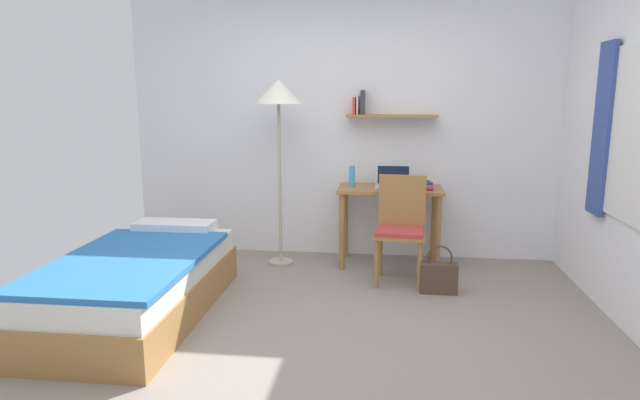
# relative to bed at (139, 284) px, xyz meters

# --- Properties ---
(ground_plane) EXTENTS (5.28, 5.28, 0.00)m
(ground_plane) POSITION_rel_bed_xyz_m (1.45, -0.24, -0.24)
(ground_plane) COLOR gray
(wall_back) EXTENTS (4.40, 0.27, 2.60)m
(wall_back) POSITION_rel_bed_xyz_m (1.45, 1.78, 1.06)
(wall_back) COLOR white
(wall_back) RESTS_ON ground_plane
(bed) EXTENTS (0.98, 1.91, 0.54)m
(bed) POSITION_rel_bed_xyz_m (0.00, 0.00, 0.00)
(bed) COLOR #9E703D
(bed) RESTS_ON ground_plane
(desk) EXTENTS (0.97, 0.51, 0.75)m
(desk) POSITION_rel_bed_xyz_m (1.84, 1.46, 0.35)
(desk) COLOR #9E703D
(desk) RESTS_ON ground_plane
(desk_chair) EXTENTS (0.46, 0.44, 0.92)m
(desk_chair) POSITION_rel_bed_xyz_m (1.93, 0.99, 0.27)
(desk_chair) COLOR #9E703D
(desk_chair) RESTS_ON ground_plane
(standing_lamp) EXTENTS (0.43, 0.43, 1.75)m
(standing_lamp) POSITION_rel_bed_xyz_m (0.80, 1.36, 1.32)
(standing_lamp) COLOR #B2A893
(standing_lamp) RESTS_ON ground_plane
(laptop) EXTENTS (0.34, 0.21, 0.21)m
(laptop) POSITION_rel_bed_xyz_m (1.87, 1.49, 0.57)
(laptop) COLOR #B7BABF
(laptop) RESTS_ON desk
(water_bottle) EXTENTS (0.06, 0.06, 0.20)m
(water_bottle) POSITION_rel_bed_xyz_m (1.48, 1.47, 0.61)
(water_bottle) COLOR #4C99DB
(water_bottle) RESTS_ON desk
(book_stack) EXTENTS (0.19, 0.25, 0.07)m
(book_stack) POSITION_rel_bed_xyz_m (2.15, 1.43, 0.54)
(book_stack) COLOR #D13D38
(book_stack) RESTS_ON desk
(handbag) EXTENTS (0.30, 0.11, 0.41)m
(handbag) POSITION_rel_bed_xyz_m (2.25, 0.72, -0.10)
(handbag) COLOR #4C382D
(handbag) RESTS_ON ground_plane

